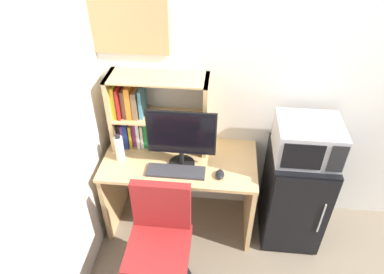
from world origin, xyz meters
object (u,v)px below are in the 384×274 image
Objects in this scene: keyboard at (176,172)px; water_bottle at (119,148)px; monitor at (181,137)px; computer_mouse at (220,174)px; desk_chair at (160,249)px; mini_fridge at (294,195)px; hutch_bookshelf at (144,112)px; wall_corkboard at (120,22)px; microwave at (308,140)px.

keyboard is 0.48m from water_bottle.
monitor is 0.40m from computer_mouse.
computer_mouse is at bearing 48.30° from desk_chair.
monitor is at bearing -176.21° from mini_fridge.
computer_mouse is 0.80m from water_bottle.
monitor reaches higher than water_bottle.
hutch_bookshelf reaches higher than mini_fridge.
mini_fridge is at bearing 3.79° from monitor.
water_bottle is 0.34× the size of wall_corkboard.
hutch_bookshelf is 0.68m from wall_corkboard.
desk_chair is (-0.09, -0.54, -0.60)m from monitor.
monitor is 0.75× the size of wall_corkboard.
keyboard is 1.01m from mini_fridge.
hutch_bookshelf is at bearing 106.68° from desk_chair.
water_bottle is (-0.49, 0.01, -0.16)m from monitor.
keyboard is at bearing -108.90° from monitor.
microwave is at bearing 89.98° from mini_fridge.
monitor is 0.56× the size of desk_chair.
monitor is 0.51m from water_bottle.
monitor is 0.91m from microwave.
monitor is at bearing 160.58° from computer_mouse.
computer_mouse is 0.68m from desk_chair.
hutch_bookshelf is 0.88× the size of mini_fridge.
keyboard is 0.51× the size of mini_fridge.
mini_fridge is at bearing 15.04° from computer_mouse.
wall_corkboard is (-1.37, 0.28, 0.71)m from microwave.
mini_fridge reaches higher than keyboard.
desk_chair is at bearing -54.63° from water_bottle.
desk_chair is 1.34× the size of wall_corkboard.
monitor reaches higher than keyboard.
water_bottle is at bearing -177.97° from microwave.
hutch_bookshelf reaches higher than water_bottle.
wall_corkboard is (-0.14, 0.11, 0.66)m from hutch_bookshelf.
desk_chair is 1.62m from wall_corkboard.
wall_corkboard reaches higher than keyboard.
keyboard is 1.90× the size of water_bottle.
keyboard is (0.29, -0.33, -0.30)m from hutch_bookshelf.
computer_mouse is 1.30m from wall_corkboard.
hutch_bookshelf reaches higher than monitor.
computer_mouse is at bearing -19.42° from monitor.
computer_mouse is at bearing -30.77° from wall_corkboard.
microwave is (1.24, -0.17, -0.05)m from hutch_bookshelf.
wall_corkboard is at bearing 168.23° from mini_fridge.
microwave is at bearing -11.65° from wall_corkboard.
monitor is at bearing -36.00° from hutch_bookshelf.
mini_fridge is (0.91, 0.06, -0.58)m from monitor.
hutch_bookshelf is 0.83× the size of desk_chair.
hutch_bookshelf is 0.40m from monitor.
mini_fridge is 0.57m from microwave.
monitor is at bearing -36.94° from wall_corkboard.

